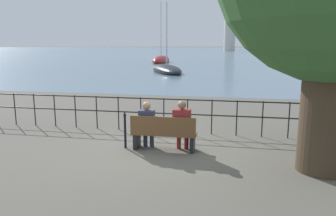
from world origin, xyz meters
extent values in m
plane|color=#605B51|center=(0.00, 0.00, 0.00)|extent=(1000.00, 1000.00, 0.00)
cube|color=slate|center=(0.00, 158.75, 0.00)|extent=(600.00, 300.00, 0.01)
cylinder|color=#423323|center=(3.57, -0.75, 1.29)|extent=(1.04, 1.04, 2.58)
cube|color=brown|center=(0.00, 0.00, 0.42)|extent=(1.64, 0.45, 0.05)
cube|color=brown|center=(0.00, -0.21, 0.68)|extent=(1.64, 0.04, 0.45)
cube|color=black|center=(-0.72, 0.00, 0.20)|extent=(0.10, 0.41, 0.40)
cube|color=black|center=(0.72, 0.00, 0.20)|extent=(0.10, 0.41, 0.40)
cylinder|color=#2D3347|center=(-0.54, 0.16, 0.23)|extent=(0.11, 0.11, 0.45)
cylinder|color=#2D3347|center=(-0.36, 0.16, 0.23)|extent=(0.11, 0.11, 0.45)
cube|color=#2D3347|center=(-0.45, 0.07, 0.50)|extent=(0.33, 0.26, 0.14)
cube|color=#2D3347|center=(-0.45, -0.02, 0.73)|extent=(0.38, 0.24, 0.56)
sphere|color=#A87A5B|center=(-0.45, -0.02, 1.12)|extent=(0.21, 0.21, 0.21)
cylinder|color=maroon|center=(0.35, 0.16, 0.23)|extent=(0.11, 0.11, 0.45)
cylinder|color=maroon|center=(0.55, 0.16, 0.23)|extent=(0.11, 0.11, 0.45)
cube|color=maroon|center=(0.45, 0.07, 0.50)|extent=(0.37, 0.26, 0.14)
cube|color=maroon|center=(0.45, -0.02, 0.76)|extent=(0.44, 0.24, 0.62)
sphere|color=#846047|center=(0.45, -0.02, 1.18)|extent=(0.21, 0.21, 0.21)
cylinder|color=black|center=(-5.44, 1.70, 0.53)|extent=(0.04, 0.04, 1.05)
cylinder|color=black|center=(-4.72, 1.70, 0.53)|extent=(0.04, 0.04, 1.05)
cylinder|color=black|center=(-3.99, 1.70, 0.53)|extent=(0.04, 0.04, 1.05)
cylinder|color=black|center=(-3.27, 1.70, 0.53)|extent=(0.04, 0.04, 1.05)
cylinder|color=black|center=(-2.54, 1.70, 0.53)|extent=(0.04, 0.04, 1.05)
cylinder|color=black|center=(-1.81, 1.70, 0.53)|extent=(0.04, 0.04, 1.05)
cylinder|color=black|center=(-1.09, 1.70, 0.53)|extent=(0.04, 0.04, 1.05)
cylinder|color=black|center=(-0.36, 1.70, 0.53)|extent=(0.04, 0.04, 1.05)
cylinder|color=black|center=(0.36, 1.70, 0.53)|extent=(0.04, 0.04, 1.05)
cylinder|color=black|center=(1.09, 1.70, 0.53)|extent=(0.04, 0.04, 1.05)
cylinder|color=black|center=(1.81, 1.70, 0.53)|extent=(0.04, 0.04, 1.05)
cylinder|color=black|center=(2.54, 1.70, 0.53)|extent=(0.04, 0.04, 1.05)
cylinder|color=black|center=(3.27, 1.70, 0.53)|extent=(0.04, 0.04, 1.05)
cylinder|color=black|center=(3.99, 1.70, 0.53)|extent=(0.04, 0.04, 1.05)
cylinder|color=black|center=(0.00, 1.70, 1.02)|extent=(15.24, 0.04, 0.04)
cylinder|color=black|center=(0.00, 1.70, 0.58)|extent=(15.24, 0.04, 0.04)
cylinder|color=black|center=(-1.01, -0.07, 0.43)|extent=(0.06, 0.06, 0.86)
cone|color=black|center=(-1.01, -0.07, 0.91)|extent=(0.09, 0.09, 0.12)
ellipsoid|color=black|center=(-4.56, 23.28, 0.21)|extent=(5.12, 7.76, 1.07)
cylinder|color=silver|center=(-4.56, 23.28, 3.53)|extent=(0.14, 0.14, 6.00)
ellipsoid|color=maroon|center=(-8.82, 40.41, 0.30)|extent=(2.34, 7.94, 1.50)
cylinder|color=silver|center=(-8.82, 40.41, 4.76)|extent=(0.14, 0.14, 8.02)
cylinder|color=beige|center=(0.21, 133.21, 7.66)|extent=(4.56, 4.56, 15.33)
cylinder|color=#2D2D33|center=(0.21, 133.21, 16.26)|extent=(3.19, 3.19, 1.87)
cone|color=#4C1E19|center=(0.21, 133.21, 17.95)|extent=(3.65, 3.65, 1.50)
camera|label=1|loc=(1.62, -7.84, 2.63)|focal=35.00mm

